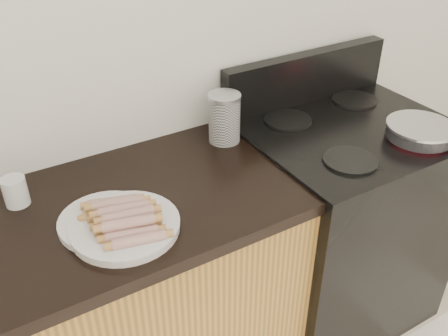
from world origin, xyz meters
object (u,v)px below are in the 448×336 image
stove (337,224)px  frying_pan (421,131)px  side_plate (106,221)px  canister (224,118)px  mug (15,191)px  main_plate (125,227)px

stove → frying_pan: frying_pan is taller
side_plate → canister: size_ratio=1.49×
frying_pan → canister: (-0.58, 0.37, 0.04)m
side_plate → mug: 0.29m
stove → mug: bearing=171.6°
main_plate → canister: 0.57m
side_plate → frying_pan: bearing=-7.0°
mug → canister: bearing=1.0°
frying_pan → canister: size_ratio=2.36×
mug → main_plate: bearing=-50.8°
main_plate → side_plate: same height
frying_pan → canister: canister is taller
canister → mug: bearing=-179.0°
side_plate → mug: (-0.19, 0.22, 0.03)m
main_plate → side_plate: bearing=122.7°
side_plate → mug: mug is taller
main_plate → side_plate: (-0.03, 0.05, -0.00)m
main_plate → frying_pan: bearing=-4.4°
main_plate → mug: bearing=129.2°
frying_pan → main_plate: (-1.07, 0.08, -0.04)m
canister → mug: size_ratio=2.02×
frying_pan → side_plate: size_ratio=1.58×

